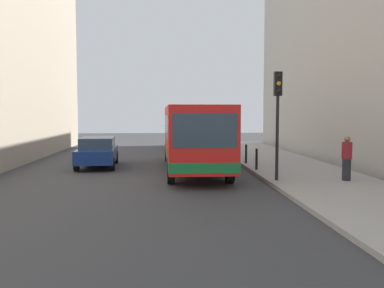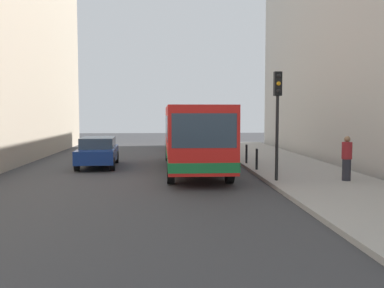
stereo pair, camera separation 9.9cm
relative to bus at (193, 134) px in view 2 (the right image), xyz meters
The scene contains 10 objects.
ground_plane 3.72m from the bus, 101.21° to the right, with size 80.00×80.00×0.00m, color #38383A.
sidewalk 5.98m from the bus, 34.14° to the right, with size 4.40×40.00×0.15m, color #9E9991.
bus is the anchor object (origin of this frame).
car_beside_bus 4.99m from the bus, 163.19° to the left, with size 2.05×4.49×1.48m.
car_behind_bus 11.15m from the bus, 89.98° to the left, with size 2.08×4.50×1.48m.
traffic_light 5.39m from the bus, 56.25° to the right, with size 0.28×0.33×4.10m.
bollard_near 3.27m from the bus, 24.22° to the right, with size 0.11×0.11×0.95m, color black.
bollard_mid 3.24m from the bus, 22.91° to the left, with size 0.11×0.11×0.95m, color black.
bollard_far 4.73m from the bus, 52.33° to the left, with size 0.11×0.11×0.95m, color black.
pedestrian_near_signal 7.22m from the bus, 39.56° to the right, with size 0.38×0.38×1.69m.
Camera 2 is at (-0.66, -17.04, 2.73)m, focal length 40.10 mm.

